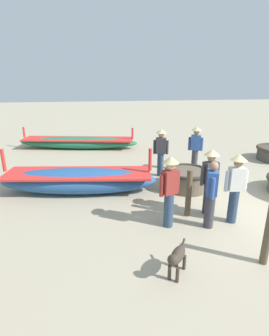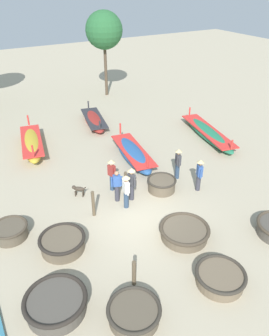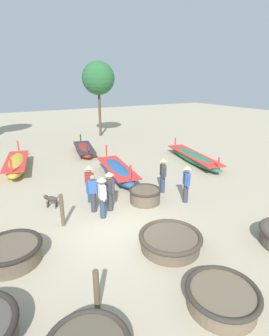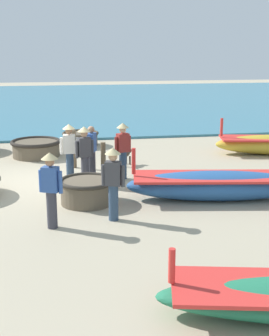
% 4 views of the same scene
% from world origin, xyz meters
% --- Properties ---
extents(ground_plane, '(80.00, 80.00, 0.00)m').
position_xyz_m(ground_plane, '(0.00, 0.00, 0.00)').
color(ground_plane, tan).
extents(coracle_far_left, '(1.77, 1.77, 0.59)m').
position_xyz_m(coracle_far_left, '(-3.48, -0.11, 0.32)').
color(coracle_far_left, brown).
rests_on(coracle_far_left, ground).
extents(coracle_front_left, '(1.41, 1.41, 0.63)m').
position_xyz_m(coracle_front_left, '(1.97, 1.31, 0.34)').
color(coracle_front_left, brown).
rests_on(coracle_front_left, ground).
extents(coracle_tilted, '(1.73, 1.73, 0.51)m').
position_xyz_m(coracle_tilted, '(0.60, -4.28, 0.28)').
color(coracle_tilted, brown).
rests_on(coracle_tilted, ground).
extents(coracle_front_right, '(2.00, 2.00, 0.50)m').
position_xyz_m(coracle_front_right, '(0.93, -1.87, 0.28)').
color(coracle_front_right, brown).
rests_on(coracle_front_right, ground).
extents(long_boat_white_hull, '(1.84, 4.75, 1.35)m').
position_xyz_m(long_boat_white_hull, '(2.24, 4.61, 0.39)').
color(long_boat_white_hull, '#285693').
rests_on(long_boat_white_hull, ground).
extents(long_boat_ochre_hull, '(1.98, 4.35, 1.01)m').
position_xyz_m(long_boat_ochre_hull, '(2.37, 10.28, 0.30)').
color(long_boat_ochre_hull, maroon).
rests_on(long_boat_ochre_hull, ground).
extents(long_boat_green_hull, '(2.31, 5.96, 1.05)m').
position_xyz_m(long_boat_green_hull, '(7.81, 4.79, 0.31)').
color(long_boat_green_hull, '#237551').
rests_on(long_boat_green_hull, ground).
extents(long_boat_red_hull, '(2.00, 4.90, 1.32)m').
position_xyz_m(long_boat_red_hull, '(-2.32, 8.66, 0.38)').
color(long_boat_red_hull, gold).
rests_on(long_boat_red_hull, ground).
extents(fisherman_standing_left, '(0.36, 0.50, 1.67)m').
position_xyz_m(fisherman_standing_left, '(-0.08, 2.52, 0.96)').
color(fisherman_standing_left, '#2D425B').
rests_on(fisherman_standing_left, ground).
extents(fisherman_crouching, '(0.36, 0.49, 1.67)m').
position_xyz_m(fisherman_crouching, '(3.50, 0.46, 0.96)').
color(fisherman_crouching, '#383842').
rests_on(fisherman_crouching, ground).
extents(fisherman_hauling, '(0.36, 0.51, 1.67)m').
position_xyz_m(fisherman_hauling, '(3.25, 1.82, 0.96)').
color(fisherman_hauling, '#2D425B').
rests_on(fisherman_hauling, ground).
extents(fisherman_with_hat, '(0.36, 0.53, 1.67)m').
position_xyz_m(fisherman_with_hat, '(-0.15, 0.98, 0.96)').
color(fisherman_with_hat, '#2D425B').
rests_on(fisherman_with_hat, ground).
extents(fisherman_standing_right, '(0.50, 0.33, 1.57)m').
position_xyz_m(fisherman_standing_right, '(-0.27, 1.62, 0.84)').
color(fisherman_standing_right, '#383842').
rests_on(fisherman_standing_right, ground).
extents(fisherman_by_coracle, '(0.36, 0.52, 1.67)m').
position_xyz_m(fisherman_by_coracle, '(0.35, 1.38, 0.96)').
color(fisherman_by_coracle, '#383842').
rests_on(fisherman_by_coracle, ground).
extents(dog, '(0.57, 0.48, 0.55)m').
position_xyz_m(dog, '(-1.68, 2.86, 0.37)').
color(dog, '#3D3328').
rests_on(dog, ground).
extents(mooring_post_mid_beach, '(0.14, 0.14, 1.23)m').
position_xyz_m(mooring_post_mid_beach, '(-1.64, 1.17, 0.62)').
color(mooring_post_mid_beach, brown).
rests_on(mooring_post_mid_beach, ground).
extents(mooring_post_inland, '(0.14, 0.14, 1.05)m').
position_xyz_m(mooring_post_inland, '(-1.94, -2.88, 0.53)').
color(mooring_post_inland, brown).
rests_on(mooring_post_inland, ground).
extents(mooring_post_shoreline, '(0.14, 0.14, 1.20)m').
position_xyz_m(mooring_post_shoreline, '(0.32, 1.90, 0.60)').
color(mooring_post_shoreline, brown).
rests_on(mooring_post_shoreline, ground).
extents(tree_left_mid, '(2.92, 2.92, 6.66)m').
position_xyz_m(tree_left_mid, '(5.89, 15.63, 5.17)').
color(tree_left_mid, '#4C3D2D').
rests_on(tree_left_mid, ground).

